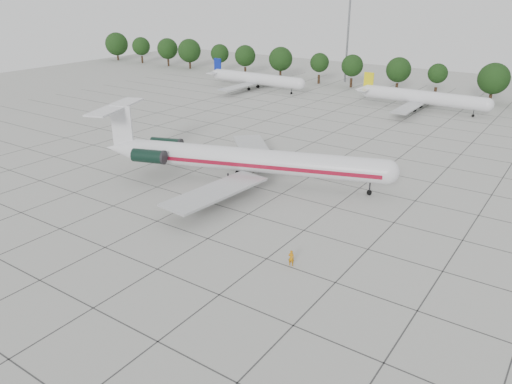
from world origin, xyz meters
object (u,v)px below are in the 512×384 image
ground_crew (291,258)px  floodlight_mast (348,32)px  bg_airliner_b (256,79)px  bg_airliner_c (422,98)px  main_airliner (238,159)px

ground_crew → floodlight_mast: floodlight_mast is taller
ground_crew → bg_airliner_b: bearing=-69.5°
bg_airliner_b → bg_airliner_c: 45.27m
bg_airliner_b → bg_airliner_c: same height
main_airliner → bg_airliner_c: (7.80, 60.35, -0.71)m
bg_airliner_c → floodlight_mast: floodlight_mast is taller
main_airliner → ground_crew: (18.43, -15.78, -2.74)m
main_airliner → ground_crew: 24.41m
ground_crew → floodlight_mast: 108.50m
ground_crew → bg_airliner_b: size_ratio=0.06×
main_airliner → bg_airliner_b: main_airliner is taller
floodlight_mast → ground_crew: bearing=-67.7°
ground_crew → bg_airliner_b: 93.38m
bg_airliner_b → floodlight_mast: size_ratio=1.11×
bg_airliner_c → main_airliner: bearing=-97.4°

